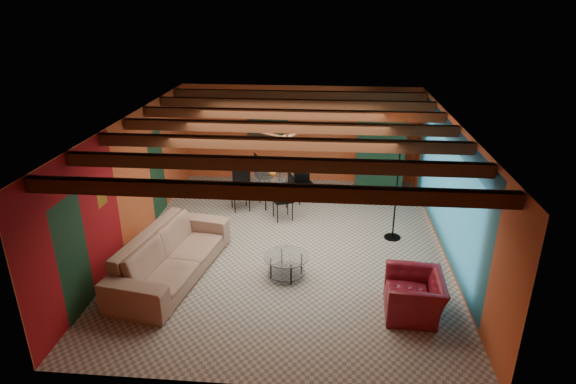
# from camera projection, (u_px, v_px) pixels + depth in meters

# --- Properties ---
(room) EXTENTS (6.52, 8.01, 2.71)m
(room) POSITION_uv_depth(u_px,v_px,m) (288.00, 137.00, 9.46)
(room) COLOR #9B968A
(room) RESTS_ON ground
(sofa) EXTENTS (1.67, 3.15, 0.88)m
(sofa) POSITION_uv_depth(u_px,v_px,m) (172.00, 255.00, 9.00)
(sofa) COLOR #8D6D5B
(sofa) RESTS_ON ground
(armchair) EXTENTS (0.98, 1.11, 0.69)m
(armchair) POSITION_uv_depth(u_px,v_px,m) (414.00, 295.00, 7.95)
(armchair) COLOR maroon
(armchair) RESTS_ON ground
(coffee_table) EXTENTS (1.11, 1.11, 0.44)m
(coffee_table) POSITION_uv_depth(u_px,v_px,m) (286.00, 266.00, 9.05)
(coffee_table) COLOR silver
(coffee_table) RESTS_ON ground
(dining_table) EXTENTS (2.80, 2.80, 1.11)m
(dining_table) POSITION_uv_depth(u_px,v_px,m) (273.00, 185.00, 12.01)
(dining_table) COLOR silver
(dining_table) RESTS_ON ground
(armoire) EXTENTS (1.33, 0.83, 2.17)m
(armoire) POSITION_uv_depth(u_px,v_px,m) (380.00, 148.00, 13.07)
(armoire) COLOR maroon
(armoire) RESTS_ON ground
(floor_lamp) EXTENTS (0.57, 0.57, 2.17)m
(floor_lamp) POSITION_uv_depth(u_px,v_px,m) (396.00, 192.00, 10.16)
(floor_lamp) COLOR black
(floor_lamp) RESTS_ON ground
(ceiling_fan) EXTENTS (1.50, 1.50, 0.44)m
(ceiling_fan) POSITION_uv_depth(u_px,v_px,m) (287.00, 138.00, 9.35)
(ceiling_fan) COLOR #472614
(ceiling_fan) RESTS_ON ceiling
(painting) EXTENTS (1.05, 0.03, 0.65)m
(painting) POSITION_uv_depth(u_px,v_px,m) (267.00, 123.00, 13.35)
(painting) COLOR black
(painting) RESTS_ON wall_back
(potted_plant) EXTENTS (0.52, 0.49, 0.46)m
(potted_plant) POSITION_uv_depth(u_px,v_px,m) (383.00, 100.00, 12.57)
(potted_plant) COLOR #26661E
(potted_plant) RESTS_ON armoire
(vase) EXTENTS (0.18, 0.18, 0.18)m
(vase) POSITION_uv_depth(u_px,v_px,m) (273.00, 160.00, 11.76)
(vase) COLOR orange
(vase) RESTS_ON dining_table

